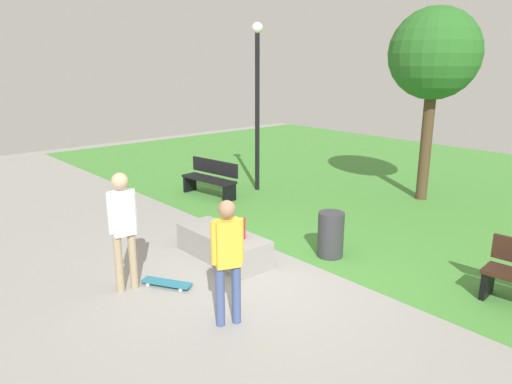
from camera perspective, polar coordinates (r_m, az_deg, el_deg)
name	(u,v)px	position (r m, az deg, el deg)	size (l,w,h in m)	color
ground_plane	(263,282)	(7.66, 0.88, -10.66)	(28.00, 28.00, 0.00)	gray
grass_lawn	(479,195)	(13.60, 25.05, -0.36)	(26.60, 12.95, 0.01)	#478C38
concrete_ledge	(223,245)	(8.44, -3.96, -6.34)	(1.85, 0.72, 0.48)	gray
backpack_on_ledge	(237,228)	(8.06, -2.26, -4.35)	(0.28, 0.20, 0.32)	maroon
skater_performing_trick	(123,222)	(7.27, -15.61, -3.49)	(0.24, 0.43, 1.82)	tan
skater_watching	(228,254)	(6.13, -3.41, -7.36)	(0.31, 0.41, 1.70)	#3F5184
skateboard_by_ledge	(167,283)	(7.60, -10.63, -10.61)	(0.79, 0.57, 0.08)	teal
park_bench_near_path	(211,178)	(12.25, -5.42, 1.73)	(1.65, 0.67, 0.91)	black
tree_broad_elm	(434,56)	(12.28, 20.53, 15.01)	(2.13, 2.13, 4.59)	#4C3823
lamp_post	(257,92)	(12.48, 0.16, 11.91)	(0.28, 0.28, 4.29)	black
trash_bin	(331,235)	(8.54, 8.91, -5.05)	(0.46, 0.46, 0.81)	#333338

